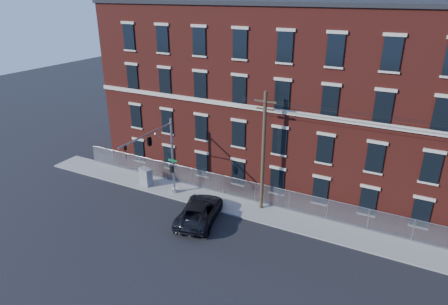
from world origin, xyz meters
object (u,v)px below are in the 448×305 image
utility_pole_near (263,150)px  utility_cabinet (146,177)px  traffic_signal_mast (155,147)px  pickup_truck (200,211)px

utility_pole_near → utility_cabinet: utility_pole_near is taller
traffic_signal_mast → pickup_truck: (4.29, -0.42, -4.56)m
utility_pole_near → traffic_signal_mast: bearing=-156.9°
traffic_signal_mast → pickup_truck: bearing=-5.6°
pickup_truck → utility_cabinet: size_ratio=3.63×
utility_pole_near → pickup_truck: utility_pole_near is taller
traffic_signal_mast → utility_pole_near: bearing=23.1°
utility_pole_near → pickup_truck: bearing=-134.0°
traffic_signal_mast → pickup_truck: size_ratio=1.17×
pickup_truck → traffic_signal_mast: bearing=-19.1°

